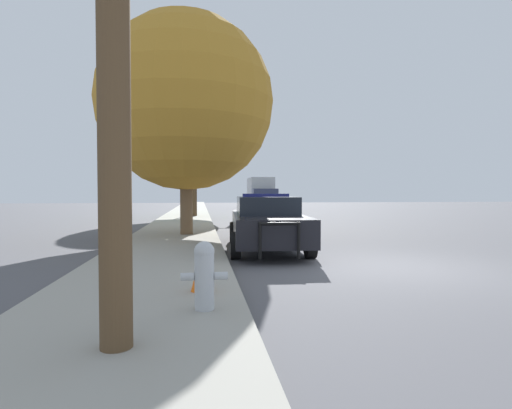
{
  "coord_description": "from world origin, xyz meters",
  "views": [
    {
      "loc": [
        -4.21,
        -8.01,
        1.6
      ],
      "look_at": [
        -0.79,
        16.3,
        0.87
      ],
      "focal_mm": 28.0,
      "sensor_mm": 36.0,
      "label": 1
    }
  ],
  "objects_px": {
    "car_background_oncoming": "(275,203)",
    "tree_sidewalk_mid": "(193,133)",
    "police_car": "(266,221)",
    "box_truck": "(261,192)",
    "traffic_light": "(211,165)",
    "tree_sidewalk_near": "(186,103)",
    "fire_hydrant": "(204,273)",
    "traffic_cone": "(201,273)"
  },
  "relations": [
    {
      "from": "traffic_light",
      "to": "traffic_cone",
      "type": "distance_m",
      "value": 19.32
    },
    {
      "from": "police_car",
      "to": "tree_sidewalk_mid",
      "type": "xyz_separation_m",
      "value": [
        -2.26,
        14.34,
        4.56
      ]
    },
    {
      "from": "fire_hydrant",
      "to": "traffic_light",
      "type": "distance_m",
      "value": 20.23
    },
    {
      "from": "fire_hydrant",
      "to": "car_background_oncoming",
      "type": "xyz_separation_m",
      "value": [
        6.37,
        28.66,
        0.13
      ]
    },
    {
      "from": "fire_hydrant",
      "to": "traffic_light",
      "type": "xyz_separation_m",
      "value": [
        0.66,
        20.03,
        2.76
      ]
    },
    {
      "from": "traffic_light",
      "to": "box_truck",
      "type": "height_order",
      "value": "traffic_light"
    },
    {
      "from": "tree_sidewalk_mid",
      "to": "car_background_oncoming",
      "type": "bearing_deg",
      "value": 50.28
    },
    {
      "from": "car_background_oncoming",
      "to": "tree_sidewalk_mid",
      "type": "distance_m",
      "value": 11.62
    },
    {
      "from": "fire_hydrant",
      "to": "box_truck",
      "type": "relative_size",
      "value": 0.13
    },
    {
      "from": "traffic_light",
      "to": "car_background_oncoming",
      "type": "xyz_separation_m",
      "value": [
        5.71,
        8.62,
        -2.63
      ]
    },
    {
      "from": "police_car",
      "to": "fire_hydrant",
      "type": "distance_m",
      "value": 6.38
    },
    {
      "from": "car_background_oncoming",
      "to": "tree_sidewalk_near",
      "type": "distance_m",
      "value": 20.95
    },
    {
      "from": "car_background_oncoming",
      "to": "traffic_cone",
      "type": "distance_m",
      "value": 28.43
    },
    {
      "from": "traffic_cone",
      "to": "traffic_light",
      "type": "bearing_deg",
      "value": 87.88
    },
    {
      "from": "car_background_oncoming",
      "to": "tree_sidewalk_mid",
      "type": "xyz_separation_m",
      "value": [
        -6.82,
        -8.2,
        4.62
      ]
    },
    {
      "from": "police_car",
      "to": "traffic_cone",
      "type": "relative_size",
      "value": 10.38
    },
    {
      "from": "fire_hydrant",
      "to": "traffic_cone",
      "type": "distance_m",
      "value": 0.98
    },
    {
      "from": "car_background_oncoming",
      "to": "tree_sidewalk_mid",
      "type": "height_order",
      "value": "tree_sidewalk_mid"
    },
    {
      "from": "fire_hydrant",
      "to": "box_truck",
      "type": "xyz_separation_m",
      "value": [
        6.09,
        34.91,
        1.06
      ]
    },
    {
      "from": "box_truck",
      "to": "traffic_cone",
      "type": "xyz_separation_m",
      "value": [
        -6.14,
        -33.95,
        -1.26
      ]
    },
    {
      "from": "police_car",
      "to": "box_truck",
      "type": "bearing_deg",
      "value": -94.61
    },
    {
      "from": "car_background_oncoming",
      "to": "tree_sidewalk_near",
      "type": "relative_size",
      "value": 0.62
    },
    {
      "from": "police_car",
      "to": "traffic_light",
      "type": "xyz_separation_m",
      "value": [
        -1.16,
        13.93,
        2.56
      ]
    },
    {
      "from": "police_car",
      "to": "box_truck",
      "type": "relative_size",
      "value": 0.8
    },
    {
      "from": "fire_hydrant",
      "to": "traffic_light",
      "type": "height_order",
      "value": "traffic_light"
    },
    {
      "from": "traffic_light",
      "to": "box_truck",
      "type": "distance_m",
      "value": 15.92
    },
    {
      "from": "fire_hydrant",
      "to": "traffic_light",
      "type": "bearing_deg",
      "value": 88.12
    },
    {
      "from": "fire_hydrant",
      "to": "tree_sidewalk_near",
      "type": "bearing_deg",
      "value": 93.23
    },
    {
      "from": "fire_hydrant",
      "to": "police_car",
      "type": "bearing_deg",
      "value": 73.45
    },
    {
      "from": "police_car",
      "to": "box_truck",
      "type": "xyz_separation_m",
      "value": [
        4.28,
        28.8,
        0.87
      ]
    },
    {
      "from": "box_truck",
      "to": "traffic_cone",
      "type": "height_order",
      "value": "box_truck"
    },
    {
      "from": "police_car",
      "to": "traffic_light",
      "type": "distance_m",
      "value": 14.21
    },
    {
      "from": "fire_hydrant",
      "to": "car_background_oncoming",
      "type": "relative_size",
      "value": 0.18
    },
    {
      "from": "police_car",
      "to": "tree_sidewalk_mid",
      "type": "bearing_deg",
      "value": -77.2
    },
    {
      "from": "car_background_oncoming",
      "to": "tree_sidewalk_near",
      "type": "bearing_deg",
      "value": 68.48
    },
    {
      "from": "box_truck",
      "to": "traffic_cone",
      "type": "distance_m",
      "value": 34.52
    },
    {
      "from": "car_background_oncoming",
      "to": "box_truck",
      "type": "height_order",
      "value": "box_truck"
    },
    {
      "from": "traffic_light",
      "to": "box_truck",
      "type": "relative_size",
      "value": 0.66
    },
    {
      "from": "traffic_cone",
      "to": "tree_sidewalk_mid",
      "type": "bearing_deg",
      "value": 91.18
    },
    {
      "from": "traffic_light",
      "to": "traffic_cone",
      "type": "bearing_deg",
      "value": -92.12
    },
    {
      "from": "traffic_light",
      "to": "tree_sidewalk_near",
      "type": "bearing_deg",
      "value": -96.28
    },
    {
      "from": "box_truck",
      "to": "tree_sidewalk_near",
      "type": "xyz_separation_m",
      "value": [
        -6.62,
        -25.62,
        3.1
      ]
    }
  ]
}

